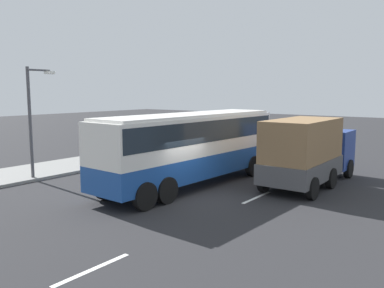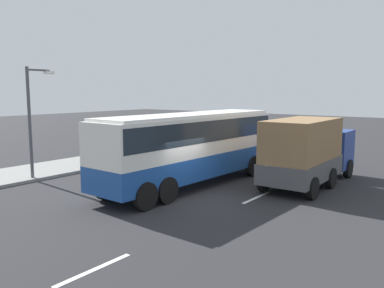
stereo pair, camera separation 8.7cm
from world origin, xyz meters
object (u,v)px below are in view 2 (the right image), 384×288
(coach_bus, at_px, (191,142))
(cargo_truck, at_px, (309,150))
(pedestrian_at_crossing, at_px, (133,142))
(car_silver_hatch, at_px, (266,150))
(street_lamp, at_px, (33,113))

(coach_bus, bearing_deg, cargo_truck, -48.94)
(pedestrian_at_crossing, bearing_deg, car_silver_hatch, -168.94)
(car_silver_hatch, bearing_deg, coach_bus, -179.62)
(coach_bus, relative_size, pedestrian_at_crossing, 6.89)
(car_silver_hatch, bearing_deg, pedestrian_at_crossing, 116.79)
(car_silver_hatch, height_order, pedestrian_at_crossing, pedestrian_at_crossing)
(cargo_truck, distance_m, car_silver_hatch, 6.63)
(cargo_truck, bearing_deg, coach_bus, 128.34)
(pedestrian_at_crossing, bearing_deg, street_lamp, 80.22)
(cargo_truck, relative_size, street_lamp, 1.28)
(car_silver_hatch, bearing_deg, cargo_truck, -136.76)
(car_silver_hatch, distance_m, pedestrian_at_crossing, 8.96)
(cargo_truck, relative_size, pedestrian_at_crossing, 4.54)
(cargo_truck, bearing_deg, street_lamp, 121.59)
(cargo_truck, distance_m, street_lamp, 13.78)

